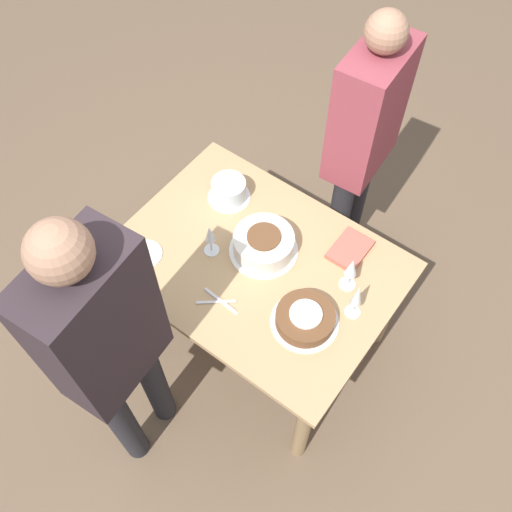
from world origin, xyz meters
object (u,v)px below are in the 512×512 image
at_px(wine_glass_near, 351,269).
at_px(wine_glass_far, 357,297).
at_px(cake_center_white, 264,244).
at_px(cake_front_chocolate, 305,318).
at_px(person_cutting, 107,342).
at_px(person_watching, 364,133).
at_px(cake_back_decorated, 229,190).
at_px(wine_glass_extra, 210,236).

bearing_deg(wine_glass_near, wine_glass_far, -48.78).
height_order(cake_center_white, wine_glass_far, wine_glass_far).
bearing_deg(wine_glass_far, cake_front_chocolate, -130.46).
bearing_deg(wine_glass_far, cake_center_white, 176.78).
height_order(wine_glass_far, person_cutting, person_cutting).
distance_m(wine_glass_near, person_watching, 0.70).
distance_m(cake_center_white, cake_back_decorated, 0.34).
height_order(cake_back_decorated, wine_glass_far, wine_glass_far).
bearing_deg(wine_glass_far, wine_glass_extra, -170.42).
distance_m(wine_glass_far, person_watching, 0.83).
xyz_separation_m(person_cutting, person_watching, (0.16, 1.49, -0.08)).
relative_size(cake_back_decorated, person_watching, 0.13).
distance_m(cake_center_white, cake_front_chocolate, 0.39).
bearing_deg(person_watching, wine_glass_near, 23.40).
distance_m(wine_glass_near, person_cutting, 1.01).
distance_m(cake_front_chocolate, wine_glass_near, 0.28).
bearing_deg(cake_back_decorated, wine_glass_extra, -66.29).
height_order(cake_center_white, wine_glass_near, wine_glass_near).
relative_size(cake_front_chocolate, cake_back_decorated, 1.41).
distance_m(cake_back_decorated, wine_glass_far, 0.82).
relative_size(cake_back_decorated, person_cutting, 0.12).
relative_size(wine_glass_far, person_cutting, 0.13).
height_order(cake_front_chocolate, person_cutting, person_cutting).
bearing_deg(cake_back_decorated, person_watching, 55.18).
height_order(wine_glass_extra, person_watching, person_watching).
bearing_deg(person_cutting, person_watching, -11.29).
distance_m(cake_center_white, wine_glass_near, 0.41).
xyz_separation_m(cake_center_white, cake_front_chocolate, (0.35, -0.18, -0.02)).
height_order(cake_back_decorated, wine_glass_near, wine_glass_near).
xyz_separation_m(cake_front_chocolate, wine_glass_far, (0.13, 0.16, 0.10)).
xyz_separation_m(wine_glass_near, person_watching, (-0.32, 0.62, 0.08)).
xyz_separation_m(cake_front_chocolate, person_watching, (-0.28, 0.88, 0.18)).
relative_size(cake_center_white, wine_glass_far, 1.45).
relative_size(wine_glass_far, wine_glass_extra, 1.18).
bearing_deg(person_cutting, wine_glass_extra, 2.79).
xyz_separation_m(wine_glass_far, wine_glass_extra, (-0.67, -0.11, -0.02)).
height_order(cake_center_white, wine_glass_extra, wine_glass_extra).
height_order(wine_glass_far, wine_glass_extra, wine_glass_far).
xyz_separation_m(cake_front_chocolate, cake_back_decorated, (-0.66, 0.33, 0.02)).
relative_size(wine_glass_extra, person_cutting, 0.11).
height_order(wine_glass_near, person_cutting, person_cutting).
bearing_deg(wine_glass_extra, wine_glass_far, 9.58).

